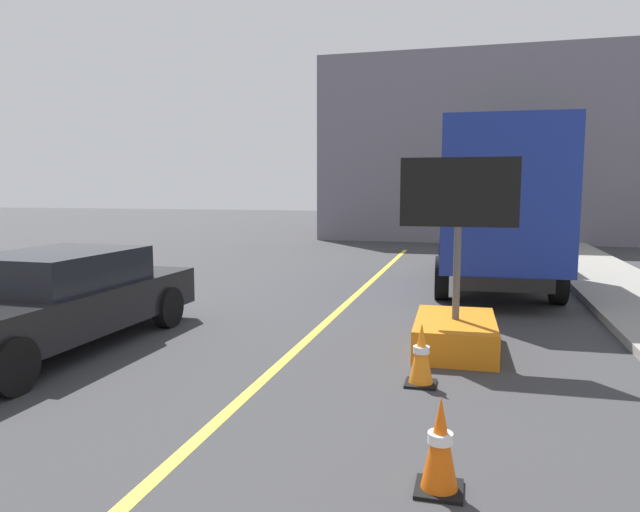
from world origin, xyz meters
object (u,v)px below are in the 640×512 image
object	(u,v)px
box_truck	(494,204)
highway_guide_sign	(538,157)
pickup_car	(52,300)
traffic_cone_far_lane	(421,354)
arrow_board_trailer	(455,317)
traffic_cone_mid_lane	(440,445)

from	to	relation	value
box_truck	highway_guide_sign	size ratio (longest dim) A/B	1.50
box_truck	pickup_car	bearing A→B (deg)	-131.02
box_truck	traffic_cone_far_lane	world-z (taller)	box_truck
highway_guide_sign	arrow_board_trailer	bearing A→B (deg)	-99.62
traffic_cone_far_lane	highway_guide_sign	bearing A→B (deg)	80.15
traffic_cone_mid_lane	traffic_cone_far_lane	bearing A→B (deg)	98.24
box_truck	traffic_cone_far_lane	size ratio (longest dim) A/B	10.12
box_truck	pickup_car	distance (m)	9.55
box_truck	pickup_car	size ratio (longest dim) A/B	1.49
arrow_board_trailer	traffic_cone_mid_lane	bearing A→B (deg)	-89.92
box_truck	highway_guide_sign	distance (m)	8.97
box_truck	traffic_cone_far_lane	xyz separation A→B (m)	(-1.00, -7.37, -1.56)
pickup_car	highway_guide_sign	world-z (taller)	highway_guide_sign
arrow_board_trailer	traffic_cone_far_lane	bearing A→B (deg)	-101.97
arrow_board_trailer	highway_guide_sign	xyz separation A→B (m)	(2.45, 14.44, 2.94)
arrow_board_trailer	pickup_car	world-z (taller)	arrow_board_trailer
arrow_board_trailer	highway_guide_sign	world-z (taller)	highway_guide_sign
pickup_car	arrow_board_trailer	bearing A→B (deg)	13.84
arrow_board_trailer	box_truck	world-z (taller)	box_truck
pickup_car	highway_guide_sign	xyz separation A→B (m)	(8.00, 15.80, 2.72)
arrow_board_trailer	box_truck	distance (m)	5.99
arrow_board_trailer	pickup_car	xyz separation A→B (m)	(-5.55, -1.37, 0.22)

